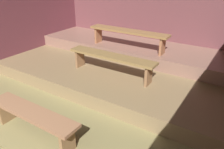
# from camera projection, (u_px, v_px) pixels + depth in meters

# --- Properties ---
(ground) EXTENTS (5.82, 6.23, 0.08)m
(ground) POSITION_uv_depth(u_px,v_px,m) (85.00, 115.00, 4.19)
(ground) COLOR olive
(wall_back) EXTENTS (5.82, 0.06, 2.42)m
(wall_back) POSITION_uv_depth(u_px,v_px,m) (150.00, 22.00, 5.75)
(wall_back) COLOR brown
(wall_back) RESTS_ON ground
(platform_lower) EXTENTS (5.02, 4.21, 0.27)m
(platform_lower) POSITION_uv_depth(u_px,v_px,m) (103.00, 94.00, 4.58)
(platform_lower) COLOR olive
(platform_lower) RESTS_ON ground
(platform_middle) EXTENTS (5.02, 2.84, 0.27)m
(platform_middle) POSITION_uv_depth(u_px,v_px,m) (120.00, 70.00, 4.99)
(platform_middle) COLOR olive
(platform_middle) RESTS_ON platform_lower
(platform_upper) EXTENTS (5.02, 1.31, 0.27)m
(platform_upper) POSITION_uv_depth(u_px,v_px,m) (137.00, 50.00, 5.46)
(platform_upper) COLOR #876252
(platform_upper) RESTS_ON platform_middle
(bench_lower_center) EXTENTS (1.51, 0.30, 0.41)m
(bench_lower_center) POSITION_uv_depth(u_px,v_px,m) (32.00, 116.00, 3.09)
(bench_lower_center) COLOR #8C6143
(bench_lower_center) RESTS_ON platform_lower
(bench_middle_center) EXTENTS (1.84, 0.30, 0.41)m
(bench_middle_center) POSITION_uv_depth(u_px,v_px,m) (111.00, 59.00, 4.33)
(bench_middle_center) COLOR olive
(bench_middle_center) RESTS_ON platform_middle
(bench_upper_center) EXTENTS (1.90, 0.30, 0.41)m
(bench_upper_center) POSITION_uv_depth(u_px,v_px,m) (128.00, 33.00, 5.03)
(bench_upper_center) COLOR olive
(bench_upper_center) RESTS_ON platform_upper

